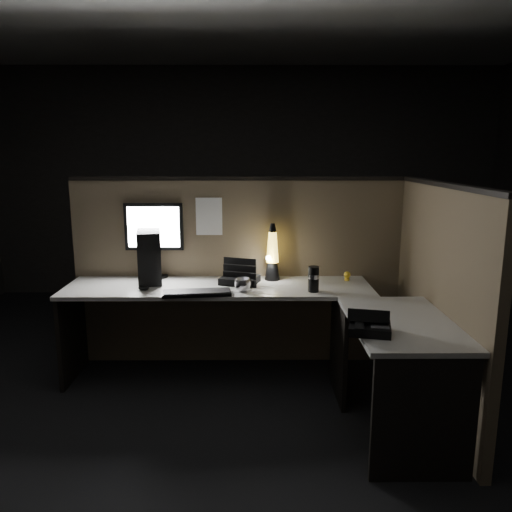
{
  "coord_description": "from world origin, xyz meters",
  "views": [
    {
      "loc": [
        0.11,
        -3.04,
        1.71
      ],
      "look_at": [
        0.13,
        0.35,
        1.01
      ],
      "focal_mm": 35.0,
      "sensor_mm": 36.0,
      "label": 1
    }
  ],
  "objects_px": {
    "pc_tower": "(149,256)",
    "monitor": "(154,233)",
    "lava_lamp": "(272,257)",
    "keyboard": "(197,293)",
    "desk_phone": "(369,323)"
  },
  "relations": [
    {
      "from": "monitor",
      "to": "keyboard",
      "type": "distance_m",
      "value": 0.74
    },
    {
      "from": "lava_lamp",
      "to": "pc_tower",
      "type": "bearing_deg",
      "value": -178.0
    },
    {
      "from": "monitor",
      "to": "desk_phone",
      "type": "distance_m",
      "value": 1.95
    },
    {
      "from": "monitor",
      "to": "keyboard",
      "type": "bearing_deg",
      "value": -52.88
    },
    {
      "from": "keyboard",
      "to": "lava_lamp",
      "type": "distance_m",
      "value": 0.72
    },
    {
      "from": "monitor",
      "to": "desk_phone",
      "type": "bearing_deg",
      "value": -41.12
    },
    {
      "from": "keyboard",
      "to": "lava_lamp",
      "type": "bearing_deg",
      "value": 31.13
    },
    {
      "from": "desk_phone",
      "to": "keyboard",
      "type": "bearing_deg",
      "value": 156.86
    },
    {
      "from": "monitor",
      "to": "lava_lamp",
      "type": "bearing_deg",
      "value": -5.39
    },
    {
      "from": "pc_tower",
      "to": "desk_phone",
      "type": "distance_m",
      "value": 1.85
    },
    {
      "from": "pc_tower",
      "to": "monitor",
      "type": "bearing_deg",
      "value": 71.91
    },
    {
      "from": "pc_tower",
      "to": "desk_phone",
      "type": "height_order",
      "value": "pc_tower"
    },
    {
      "from": "lava_lamp",
      "to": "monitor",
      "type": "bearing_deg",
      "value": 173.86
    },
    {
      "from": "keyboard",
      "to": "lava_lamp",
      "type": "height_order",
      "value": "lava_lamp"
    },
    {
      "from": "pc_tower",
      "to": "monitor",
      "type": "relative_size",
      "value": 0.68
    }
  ]
}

